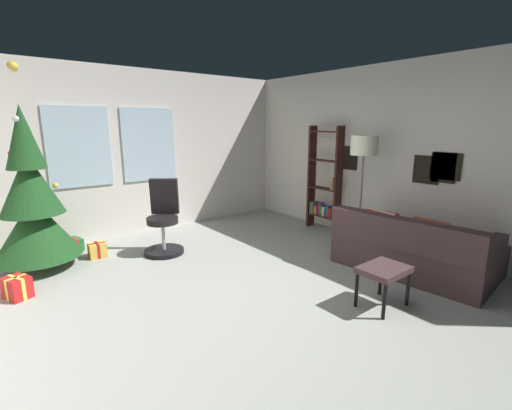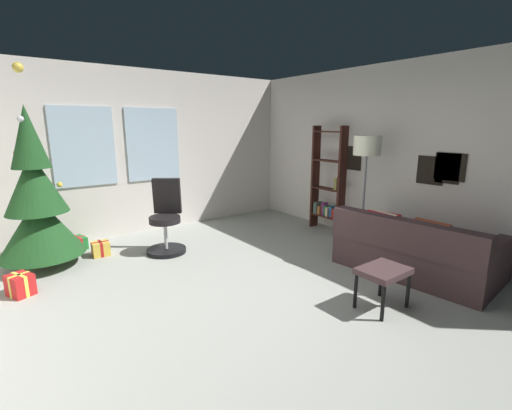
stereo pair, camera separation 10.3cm
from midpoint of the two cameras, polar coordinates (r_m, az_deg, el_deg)
name	(u,v)px [view 2 (the right image)]	position (r m, az deg, el deg)	size (l,w,h in m)	color
ground_plane	(254,299)	(4.01, 0.46, -14.94)	(5.43, 6.13, 0.10)	#9DA198
wall_back_with_windows	(144,152)	(6.32, -17.25, 8.12)	(5.43, 0.12, 2.72)	silver
wall_right_with_frames	(405,157)	(5.69, 23.38, 7.13)	(0.12, 6.13, 2.72)	silver
couch	(426,252)	(4.95, 26.36, -6.76)	(1.80, 1.87, 0.77)	#422D30
footstool	(383,274)	(3.82, 20.60, -10.39)	(0.49, 0.37, 0.43)	#422D30
holiday_tree	(37,203)	(5.24, -31.39, 0.21)	(1.01, 1.01, 2.53)	#4C331E
gift_box_red	(20,285)	(4.67, -33.27, -10.74)	(0.29, 0.32, 0.24)	red
gift_box_green	(78,243)	(5.93, -26.37, -5.50)	(0.24, 0.31, 0.19)	#1E722D
gift_box_gold	(101,249)	(5.50, -23.30, -6.49)	(0.24, 0.22, 0.21)	gold
office_chair	(166,223)	(5.27, -13.78, -2.91)	(0.59, 0.59, 1.07)	black
bookshelf	(328,185)	(6.24, 12.01, 3.10)	(0.18, 0.64, 1.81)	#391A15
floor_lamp	(367,152)	(5.37, 18.01, 8.08)	(0.39, 0.39, 1.67)	slate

